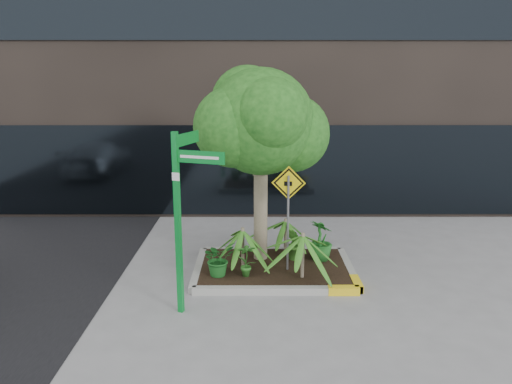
{
  "coord_description": "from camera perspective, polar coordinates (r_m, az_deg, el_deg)",
  "views": [
    {
      "loc": [
        -0.19,
        -9.63,
        4.12
      ],
      "look_at": [
        -0.18,
        0.2,
        1.78
      ],
      "focal_mm": 35.0,
      "sensor_mm": 36.0,
      "label": 1
    }
  ],
  "objects": [
    {
      "name": "shrub_a",
      "position": [
        10.12,
        -4.32,
        -7.59
      ],
      "size": [
        0.89,
        0.89,
        0.71
      ],
      "primitive_type": "imported",
      "rotation": [
        0.0,
        0.0,
        0.65
      ],
      "color": "#19591E",
      "rests_on": "planter"
    },
    {
      "name": "shrub_c",
      "position": [
        10.05,
        -1.09,
        -7.71
      ],
      "size": [
        0.41,
        0.41,
        0.7
      ],
      "primitive_type": "imported",
      "rotation": [
        0.0,
        0.0,
        3.27
      ],
      "color": "#2A6D21",
      "rests_on": "planter"
    },
    {
      "name": "planter",
      "position": [
        10.7,
        2.21,
        -8.68
      ],
      "size": [
        3.35,
        2.36,
        0.15
      ],
      "color": "#9E9E99",
      "rests_on": "ground"
    },
    {
      "name": "shrub_b",
      "position": [
        10.96,
        7.41,
        -5.47
      ],
      "size": [
        0.7,
        0.7,
        0.89
      ],
      "primitive_type": "imported",
      "rotation": [
        0.0,
        0.0,
        2.3
      ],
      "color": "#1F6822",
      "rests_on": "planter"
    },
    {
      "name": "tree",
      "position": [
        10.44,
        0.54,
        8.02
      ],
      "size": [
        2.87,
        2.54,
        4.3
      ],
      "color": "gray",
      "rests_on": "ground"
    },
    {
      "name": "palm_left",
      "position": [
        10.36,
        -1.53,
        -4.37
      ],
      "size": [
        0.97,
        0.97,
        1.08
      ],
      "color": "gray",
      "rests_on": "ground"
    },
    {
      "name": "street_sign_post",
      "position": [
        8.54,
        -8.44,
        -1.29
      ],
      "size": [
        0.9,
        1.14,
        3.2
      ],
      "rotation": [
        0.0,
        0.0,
        -0.33
      ],
      "color": "#0C842D",
      "rests_on": "ground"
    },
    {
      "name": "palm_back",
      "position": [
        11.22,
        3.41,
        -3.31
      ],
      "size": [
        0.9,
        0.9,
        1.01
      ],
      "color": "gray",
      "rests_on": "ground"
    },
    {
      "name": "shrub_d",
      "position": [
        10.91,
        4.42,
        -5.95
      ],
      "size": [
        0.47,
        0.47,
        0.73
      ],
      "primitive_type": "imported",
      "rotation": [
        0.0,
        0.0,
        4.89
      ],
      "color": "#30691E",
      "rests_on": "planter"
    },
    {
      "name": "palm_front",
      "position": [
        9.86,
        5.4,
        -5.01
      ],
      "size": [
        1.04,
        1.04,
        1.16
      ],
      "color": "gray",
      "rests_on": "ground"
    },
    {
      "name": "ground",
      "position": [
        10.48,
        0.98,
        -9.76
      ],
      "size": [
        80.0,
        80.0,
        0.0
      ],
      "primitive_type": "plane",
      "color": "gray",
      "rests_on": "ground"
    },
    {
      "name": "cattle_sign",
      "position": [
        9.97,
        3.71,
        -1.06
      ],
      "size": [
        0.68,
        0.2,
        2.2
      ],
      "rotation": [
        0.0,
        0.0,
        -0.09
      ],
      "color": "slate",
      "rests_on": "ground"
    }
  ]
}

